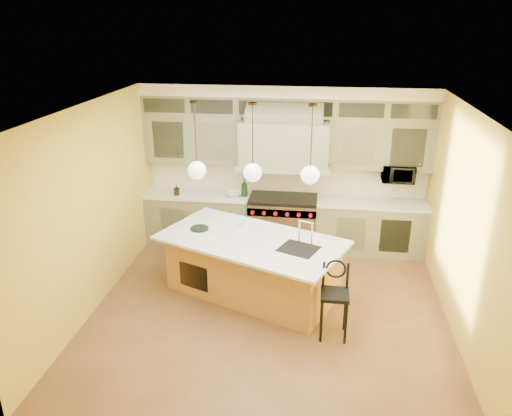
# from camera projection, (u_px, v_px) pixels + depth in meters

# --- Properties ---
(floor) EXTENTS (5.00, 5.00, 0.00)m
(floor) POSITION_uv_depth(u_px,v_px,m) (269.00, 310.00, 7.21)
(floor) COLOR brown
(floor) RESTS_ON ground
(ceiling) EXTENTS (5.00, 5.00, 0.00)m
(ceiling) POSITION_uv_depth(u_px,v_px,m) (271.00, 108.00, 6.16)
(ceiling) COLOR white
(ceiling) RESTS_ON wall_back
(wall_back) EXTENTS (5.00, 0.00, 5.00)m
(wall_back) POSITION_uv_depth(u_px,v_px,m) (285.00, 165.00, 8.99)
(wall_back) COLOR gold
(wall_back) RESTS_ON ground
(wall_front) EXTENTS (5.00, 0.00, 5.00)m
(wall_front) POSITION_uv_depth(u_px,v_px,m) (239.00, 324.00, 4.38)
(wall_front) COLOR gold
(wall_front) RESTS_ON ground
(wall_left) EXTENTS (0.00, 5.00, 5.00)m
(wall_left) POSITION_uv_depth(u_px,v_px,m) (94.00, 208.00, 7.00)
(wall_left) COLOR gold
(wall_left) RESTS_ON ground
(wall_right) EXTENTS (0.00, 5.00, 5.00)m
(wall_right) POSITION_uv_depth(u_px,v_px,m) (465.00, 227.00, 6.37)
(wall_right) COLOR gold
(wall_right) RESTS_ON ground
(back_cabinetry) EXTENTS (5.00, 0.77, 2.90)m
(back_cabinetry) POSITION_uv_depth(u_px,v_px,m) (284.00, 170.00, 8.76)
(back_cabinetry) COLOR gray
(back_cabinetry) RESTS_ON floor
(range) EXTENTS (1.20, 0.74, 0.96)m
(range) POSITION_uv_depth(u_px,v_px,m) (283.00, 222.00, 9.02)
(range) COLOR silver
(range) RESTS_ON floor
(kitchen_island) EXTENTS (2.99, 2.32, 1.35)m
(kitchen_island) POSITION_uv_depth(u_px,v_px,m) (253.00, 265.00, 7.49)
(kitchen_island) COLOR #A3703A
(kitchen_island) RESTS_ON floor
(counter_stool) EXTENTS (0.37, 0.37, 1.04)m
(counter_stool) POSITION_uv_depth(u_px,v_px,m) (335.00, 296.00, 6.45)
(counter_stool) COLOR black
(counter_stool) RESTS_ON floor
(microwave) EXTENTS (0.54, 0.37, 0.30)m
(microwave) POSITION_uv_depth(u_px,v_px,m) (398.00, 173.00, 8.52)
(microwave) COLOR black
(microwave) RESTS_ON back_cabinetry
(oil_bottle_a) EXTENTS (0.13, 0.13, 0.32)m
(oil_bottle_a) POSITION_uv_depth(u_px,v_px,m) (244.00, 188.00, 8.89)
(oil_bottle_a) COLOR black
(oil_bottle_a) RESTS_ON back_cabinetry
(oil_bottle_b) EXTENTS (0.09, 0.09, 0.19)m
(oil_bottle_b) POSITION_uv_depth(u_px,v_px,m) (177.00, 190.00, 8.97)
(oil_bottle_b) COLOR black
(oil_bottle_b) RESTS_ON back_cabinetry
(fruit_bowl) EXTENTS (0.34, 0.34, 0.07)m
(fruit_bowl) POSITION_uv_depth(u_px,v_px,m) (234.00, 194.00, 8.96)
(fruit_bowl) COLOR silver
(fruit_bowl) RESTS_ON back_cabinetry
(cup) EXTENTS (0.12, 0.12, 0.10)m
(cup) POSITION_uv_depth(u_px,v_px,m) (242.00, 223.00, 7.71)
(cup) COLOR silver
(cup) RESTS_ON kitchen_island
(pendant_left) EXTENTS (0.26, 0.26, 1.11)m
(pendant_left) POSITION_uv_depth(u_px,v_px,m) (197.00, 168.00, 7.06)
(pendant_left) COLOR #2D2319
(pendant_left) RESTS_ON ceiling
(pendant_center) EXTENTS (0.26, 0.26, 1.11)m
(pendant_center) POSITION_uv_depth(u_px,v_px,m) (253.00, 171.00, 6.96)
(pendant_center) COLOR #2D2319
(pendant_center) RESTS_ON ceiling
(pendant_right) EXTENTS (0.26, 0.26, 1.11)m
(pendant_right) POSITION_uv_depth(u_px,v_px,m) (310.00, 173.00, 6.86)
(pendant_right) COLOR #2D2319
(pendant_right) RESTS_ON ceiling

